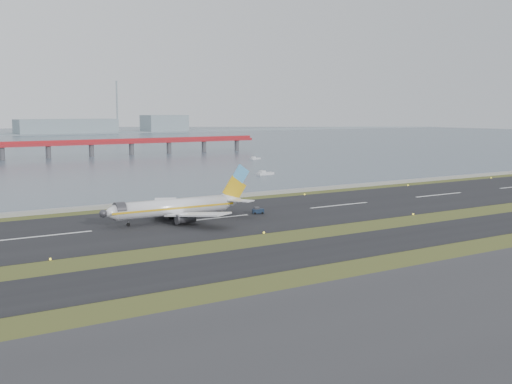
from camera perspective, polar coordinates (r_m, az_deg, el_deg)
ground at (r=130.78m, az=2.53°, el=-4.26°), size 1000.00×1000.00×0.00m
taxiway_strip at (r=121.41m, az=5.82°, el=-5.17°), size 1000.00×18.00×0.10m
runway_strip at (r=155.77m, az=-3.88°, el=-2.37°), size 1000.00×45.00×0.10m
seawall at (r=182.21m, az=-8.47°, el=-0.88°), size 1000.00×2.50×1.00m
red_pier at (r=367.19m, az=-18.00°, el=4.00°), size 260.00×5.00×10.20m
airliner at (r=152.41m, az=-6.94°, el=-1.33°), size 38.52×32.89×12.80m
pushback_tug at (r=162.27m, az=0.17°, el=-1.67°), size 3.19×2.45×1.81m
workboat_near at (r=260.00m, az=0.78°, el=1.66°), size 8.25×3.83×1.93m
workboat_far at (r=341.67m, az=-0.08°, el=2.99°), size 6.96×3.84×1.61m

